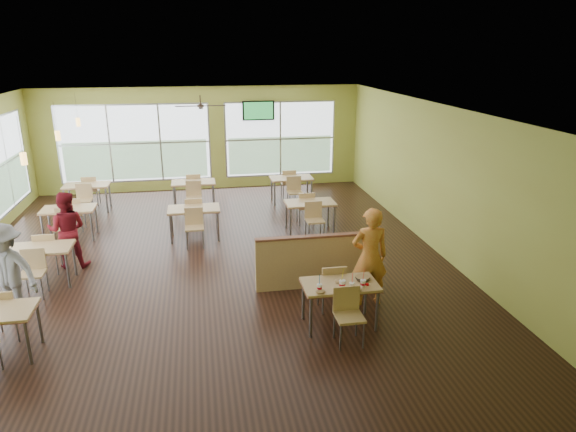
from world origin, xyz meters
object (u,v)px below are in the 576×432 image
Objects in this scene: half_wall_divider at (319,261)px; food_basket at (363,278)px; main_table at (340,290)px; man_plaid at (370,257)px.

food_basket is (0.40, -1.38, 0.26)m from half_wall_divider.
main_table is 0.43m from food_basket.
half_wall_divider is at bearing 90.00° from main_table.
half_wall_divider reaches higher than food_basket.
food_basket is at bearing 9.79° from main_table.
man_plaid is at bearing -49.01° from half_wall_divider.
main_table is 0.63× the size of half_wall_divider.
main_table is 1.45m from half_wall_divider.
main_table is at bearing -170.21° from food_basket.
half_wall_divider is 1.46m from food_basket.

